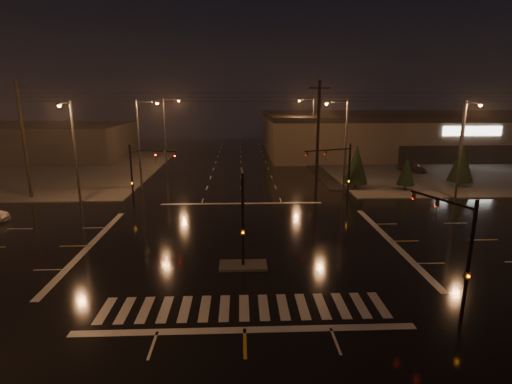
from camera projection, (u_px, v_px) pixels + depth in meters
ground at (243, 244)px, 29.08m from camera, size 140.00×140.00×0.00m
sidewalk_ne at (442, 167)px, 59.37m from camera, size 36.00×36.00×0.12m
sidewalk_nw at (31, 170)px, 56.99m from camera, size 36.00×36.00×0.12m
median_island at (243, 265)px, 25.18m from camera, size 3.00×1.60×0.15m
crosswalk at (244, 307)px, 20.35m from camera, size 15.00×2.60×0.01m
stop_bar_near at (245, 330)px, 18.41m from camera, size 16.00×0.50×0.01m
stop_bar_far at (242, 203)px, 39.75m from camera, size 16.00×0.50×0.01m
parking_lot at (483, 169)px, 57.63m from camera, size 50.00×24.00×0.08m
retail_building at (428, 132)px, 74.18m from camera, size 60.20×28.30×7.20m
commercial_block at (35, 141)px, 67.78m from camera, size 30.00×18.00×5.60m
signal_mast_median at (243, 205)px, 25.21m from camera, size 0.25×4.59×6.00m
signal_mast_ne at (340, 167)px, 38.39m from camera, size 4.84×1.86×6.00m
signal_mast_nw at (141, 168)px, 37.64m from camera, size 4.84×1.86×6.00m
signal_mast_se at (457, 242)px, 19.14m from camera, size 1.55×3.87×6.00m
streetlight_1 at (141, 138)px, 44.72m from camera, size 2.77×0.32×10.00m
streetlight_2 at (167, 127)px, 60.25m from camera, size 2.77×0.32×10.00m
streetlight_3 at (343, 139)px, 43.67m from camera, size 2.77×0.32×10.00m
streetlight_4 at (311, 125)px, 63.08m from camera, size 2.77×0.32×10.00m
streetlight_5 at (73, 146)px, 37.92m from camera, size 0.32×2.77×10.00m
streetlight_6 at (464, 144)px, 39.42m from camera, size 0.32×2.77×10.00m
utility_pole_0 at (24, 140)px, 40.33m from camera, size 2.20×0.32×12.00m
utility_pole_1 at (318, 138)px, 41.52m from camera, size 2.20×0.32×12.00m
conifer_0 at (356, 164)px, 45.34m from camera, size 2.76×2.76×5.02m
conifer_1 at (406, 171)px, 44.39m from camera, size 1.98×1.98×3.79m
conifer_2 at (462, 163)px, 46.20m from camera, size 2.82×2.82×5.10m
car_parked at (412, 167)px, 55.34m from camera, size 3.68×4.39×1.42m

